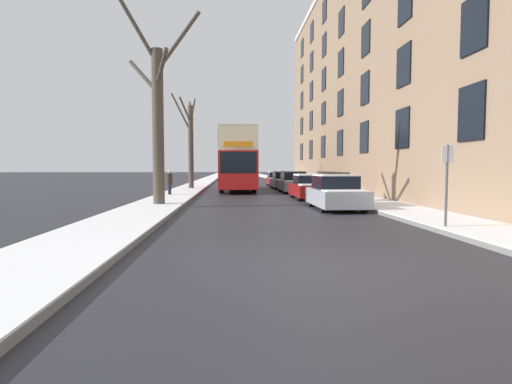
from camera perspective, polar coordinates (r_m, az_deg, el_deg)
ground_plane at (r=7.00m, az=10.33°, el=-10.69°), size 320.00×320.00×0.00m
sidewalk_left at (r=59.70m, az=-6.69°, el=1.87°), size 2.36×130.00×0.16m
sidewalk_right at (r=59.97m, az=2.72°, el=1.90°), size 2.36×130.00×0.16m
terrace_facade_right at (r=31.32m, az=20.36°, el=16.15°), size 9.10×41.13×17.40m
bare_tree_left_0 at (r=17.92m, az=-13.90°, el=10.66°), size 3.61×3.24×9.01m
bare_tree_left_1 at (r=31.39m, az=-9.38°, el=7.12°), size 1.72×3.53×7.42m
double_decker_bus at (r=29.99m, az=-2.72°, el=4.97°), size 2.57×10.21×4.44m
parked_car_0 at (r=16.83m, az=11.30°, el=-0.18°), size 1.82×3.93×1.42m
parked_car_1 at (r=22.11m, az=7.69°, el=0.67°), size 1.78×4.01×1.38m
parked_car_2 at (r=27.86m, az=5.35°, el=1.33°), size 1.74×3.93×1.49m
parked_car_3 at (r=33.04m, az=3.95°, el=1.63°), size 1.80×4.37×1.44m
parked_car_4 at (r=38.34m, az=2.90°, el=1.82°), size 1.68×4.21×1.33m
pedestrian_left_sidewalk at (r=23.83m, az=-12.25°, el=1.35°), size 0.34×0.34×1.57m
street_sign_post at (r=11.65m, az=25.58°, el=1.30°), size 0.32×0.07×2.31m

